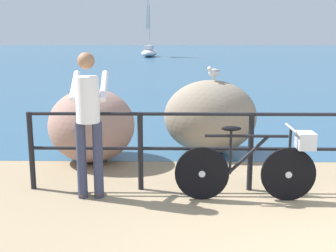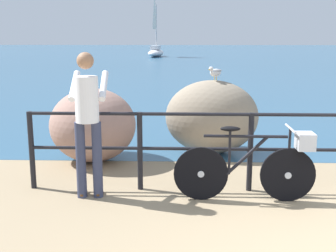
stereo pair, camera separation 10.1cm
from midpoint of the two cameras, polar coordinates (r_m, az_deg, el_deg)
name	(u,v)px [view 2 (the right image)]	position (r m, az deg, el deg)	size (l,w,h in m)	color
ground_plane	(212,74)	(23.51, 5.94, 6.87)	(120.00, 120.00, 0.10)	#937F60
sea_surface	(196,53)	(51.66, 3.80, 9.64)	(120.00, 90.00, 0.01)	#2D5675
promenade_railing	(307,143)	(5.73, 18.37, -2.17)	(7.12, 0.07, 1.02)	black
bicycle	(257,164)	(5.28, 12.25, -4.91)	(1.70, 0.48, 0.92)	black
person_at_railing	(88,118)	(5.26, -10.04, 1.02)	(0.48, 0.65, 1.78)	#333851
breakwater_boulder_main	(212,117)	(7.31, 6.21, 1.20)	(1.57, 1.18, 1.24)	gray
breakwater_boulder_left	(93,125)	(6.91, -9.49, 0.13)	(1.35, 1.36, 1.16)	#9D776A
seagull	(215,72)	(7.21, 6.70, 7.13)	(0.28, 0.30, 0.23)	gold
sailboat	(156,49)	(41.81, -1.56, 10.12)	(1.80, 4.52, 6.16)	white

